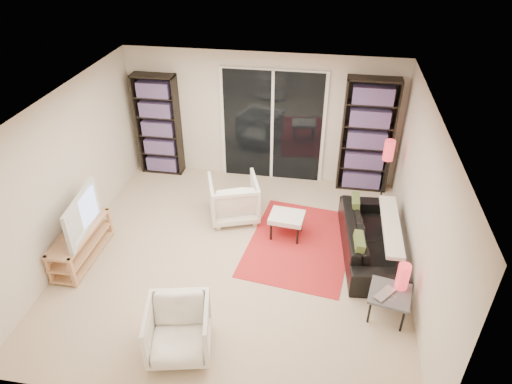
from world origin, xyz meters
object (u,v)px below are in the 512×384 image
bookshelf_right (367,136)px  armchair_front (179,330)px  armchair_back (234,198)px  sofa (370,238)px  bookshelf_left (158,125)px  side_table (390,295)px  ottoman (287,218)px  floor_lamp (388,158)px  tv_stand (81,244)px

bookshelf_right → armchair_front: 4.72m
armchair_back → armchair_front: size_ratio=1.08×
armchair_back → sofa: bearing=145.8°
bookshelf_left → sofa: 4.42m
sofa → side_table: sofa is taller
ottoman → floor_lamp: size_ratio=0.44×
floor_lamp → side_table: bearing=-91.6°
sofa → armchair_front: 3.16m
sofa → floor_lamp: floor_lamp is taller
bookshelf_left → tv_stand: bearing=-96.5°
sofa → armchair_back: size_ratio=2.41×
ottoman → tv_stand: bearing=-160.7°
side_table → armchair_back: bearing=142.6°
sofa → floor_lamp: size_ratio=1.52×
bookshelf_right → floor_lamp: bearing=-61.8°
bookshelf_right → tv_stand: (-4.16, -2.73, -0.79)m
ottoman → side_table: bearing=-44.8°
bookshelf_right → sofa: bearing=-88.1°
sofa → armchair_front: (-2.29, -2.17, 0.06)m
tv_stand → floor_lamp: 5.01m
armchair_front → armchair_back: bearing=76.4°
armchair_front → side_table: size_ratio=1.25×
tv_stand → bookshelf_right: bearing=33.3°
bookshelf_left → armchair_front: 4.46m
ottoman → side_table: 2.06m
bookshelf_right → floor_lamp: (0.32, -0.60, -0.08)m
bookshelf_right → armchair_front: size_ratio=2.81×
side_table → ottoman: bearing=135.2°
ottoman → floor_lamp: bearing=35.5°
bookshelf_right → floor_lamp: size_ratio=1.64×
armchair_back → side_table: (2.39, -1.83, -0.01)m
bookshelf_left → armchair_back: (1.70, -1.32, -0.61)m
bookshelf_left → floor_lamp: (4.17, -0.60, -0.01)m
side_table → floor_lamp: bearing=88.4°
armchair_front → ottoman: (1.01, 2.41, 0.00)m
sofa → floor_lamp: 1.52m
side_table → bookshelf_left: bearing=142.5°
tv_stand → bookshelf_left: bearing=83.5°
tv_stand → sofa: sofa is taller
bookshelf_right → bookshelf_left: bearing=180.0°
bookshelf_right → ottoman: 2.20m
bookshelf_left → ottoman: 3.20m
sofa → bookshelf_left: bearing=58.9°
sofa → floor_lamp: (0.26, 1.33, 0.68)m
bookshelf_right → armchair_back: bearing=-148.5°
tv_stand → floor_lamp: (4.48, 2.13, 0.70)m
sofa → ottoman: bearing=74.8°
armchair_front → floor_lamp: floor_lamp is taller
floor_lamp → armchair_back: bearing=-163.8°
sofa → armchair_back: 2.29m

